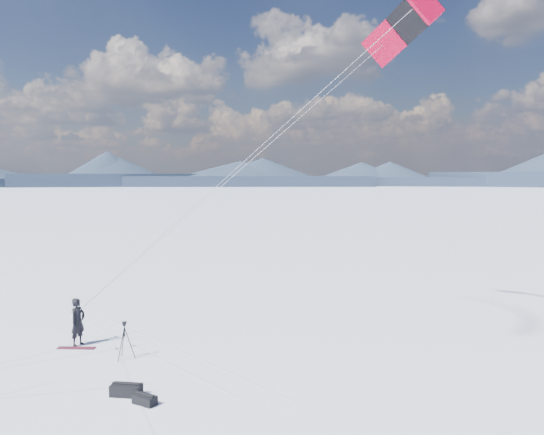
% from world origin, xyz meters
% --- Properties ---
extents(ground, '(1800.00, 1800.00, 0.00)m').
position_xyz_m(ground, '(0.00, 0.00, 0.00)').
color(ground, white).
extents(horizon_hills, '(704.00, 705.94, 10.03)m').
position_xyz_m(horizon_hills, '(-0.00, 0.00, 4.36)').
color(horizon_hills, '#181F2F').
rests_on(horizon_hills, ground).
extents(snow_tracks, '(17.62, 10.25, 0.01)m').
position_xyz_m(snow_tracks, '(0.33, 0.01, 0.00)').
color(snow_tracks, silver).
rests_on(snow_tracks, ground).
extents(snowkiter, '(0.61, 0.80, 1.94)m').
position_xyz_m(snowkiter, '(-1.48, 2.29, 0.00)').
color(snowkiter, black).
rests_on(snowkiter, ground).
extents(snowboard, '(1.52, 0.45, 0.04)m').
position_xyz_m(snowboard, '(-1.36, 1.91, 0.02)').
color(snowboard, maroon).
rests_on(snowboard, ground).
extents(tripod, '(0.67, 0.69, 1.43)m').
position_xyz_m(tripod, '(1.07, 1.08, 0.92)').
color(tripod, black).
rests_on(tripod, ground).
extents(gear_bag_a, '(0.95, 0.46, 0.42)m').
position_xyz_m(gear_bag_a, '(2.53, -2.07, 0.19)').
color(gear_bag_a, black).
rests_on(gear_bag_a, ground).
extents(gear_bag_b, '(0.82, 0.60, 0.34)m').
position_xyz_m(gear_bag_b, '(3.35, -2.57, 0.15)').
color(gear_bag_b, black).
rests_on(gear_bag_b, ground).
extents(power_kite, '(14.53, 7.19, 12.74)m').
position_xyz_m(power_kite, '(11.59, 4.38, 13.04)').
color(power_kite, '#B70427').
rests_on(power_kite, ground).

